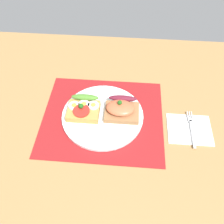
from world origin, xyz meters
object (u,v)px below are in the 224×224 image
(plate, at_px, (103,115))
(sandwich_egg_tomato, at_px, (83,109))
(napkin, at_px, (189,129))
(fork, at_px, (192,128))
(sandwich_salmon, at_px, (121,109))

(plate, xyz_separation_m, sandwich_egg_tomato, (-0.06, 0.00, 0.02))
(napkin, xyz_separation_m, fork, (0.01, 0.00, 0.00))
(sandwich_salmon, distance_m, napkin, 0.22)
(plate, relative_size, fork, 1.88)
(sandwich_egg_tomato, bearing_deg, sandwich_salmon, 3.53)
(sandwich_egg_tomato, bearing_deg, napkin, -5.49)
(sandwich_egg_tomato, bearing_deg, fork, -4.97)
(napkin, relative_size, fork, 0.98)
(sandwich_egg_tomato, distance_m, fork, 0.34)
(sandwich_salmon, distance_m, fork, 0.23)
(sandwich_egg_tomato, bearing_deg, plate, -4.57)
(sandwich_salmon, bearing_deg, sandwich_egg_tomato, -176.47)
(sandwich_salmon, bearing_deg, napkin, -10.42)
(fork, bearing_deg, plate, 174.94)
(sandwich_salmon, height_order, fork, sandwich_salmon)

